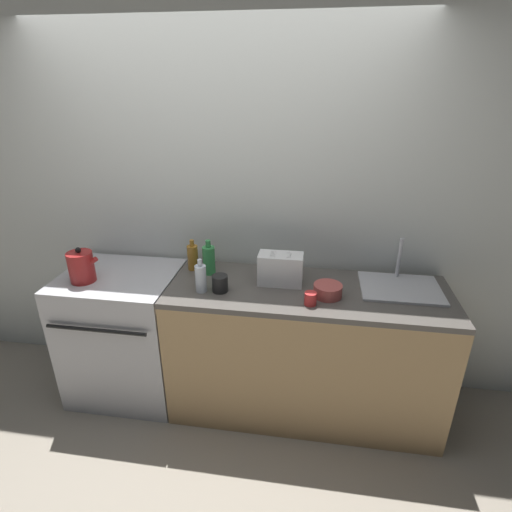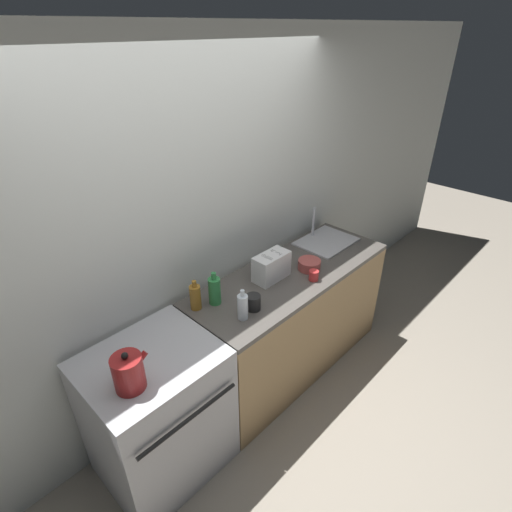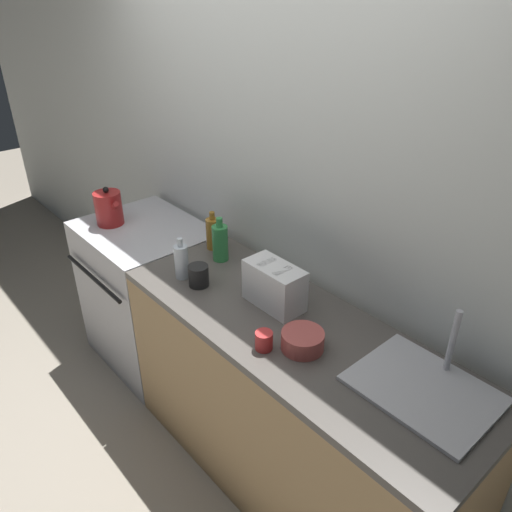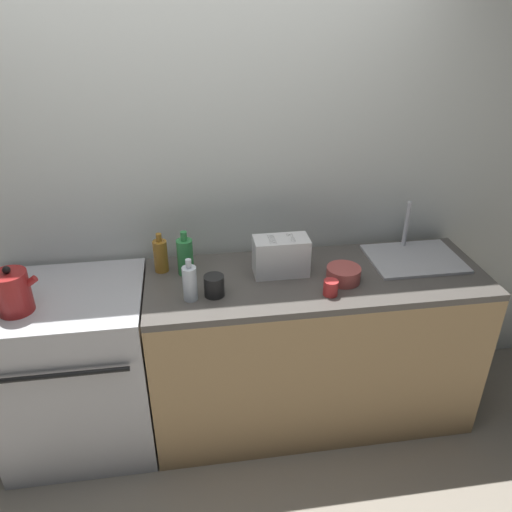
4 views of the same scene
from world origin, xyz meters
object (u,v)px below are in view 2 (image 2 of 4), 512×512
at_px(kettle, 129,372).
at_px(toaster, 271,267).
at_px(bottle_green, 215,290).
at_px(cup_black, 253,302).
at_px(stove, 159,412).
at_px(bottle_clear, 243,307).
at_px(cup_red, 314,275).
at_px(bowl, 309,265).
at_px(bottle_amber, 195,297).

distance_m(kettle, toaster, 1.28).
xyz_separation_m(toaster, bottle_green, (-0.49, 0.07, -0.00)).
bearing_deg(toaster, cup_black, -155.68).
height_order(bottle_green, cup_black, bottle_green).
xyz_separation_m(stove, bottle_clear, (0.62, -0.13, 0.55)).
relative_size(bottle_clear, cup_red, 2.77).
bearing_deg(cup_black, bowl, 3.29).
bearing_deg(bowl, cup_red, -130.53).
height_order(cup_black, bowl, cup_black).
relative_size(bottle_green, cup_black, 2.26).
xyz_separation_m(toaster, cup_red, (0.20, -0.24, -0.06)).
relative_size(kettle, cup_black, 2.23).
xyz_separation_m(kettle, cup_red, (1.46, -0.08, -0.06)).
height_order(stove, kettle, kettle).
relative_size(stove, bottle_green, 3.94).
bearing_deg(bottle_clear, toaster, 20.85).
bearing_deg(bowl, kettle, -178.62).
bearing_deg(stove, cup_black, -8.59).
relative_size(stove, kettle, 4.00).
xyz_separation_m(kettle, cup_black, (0.91, -0.00, -0.05)).
bearing_deg(cup_black, kettle, 180.00).
relative_size(toaster, cup_red, 3.61).
height_order(bottle_green, bowl, bottle_green).
distance_m(stove, cup_black, 0.90).
relative_size(cup_black, bowl, 0.61).
relative_size(stove, bottle_amber, 4.38).
xyz_separation_m(stove, toaster, (1.09, 0.05, 0.56)).
xyz_separation_m(toaster, bottle_clear, (-0.47, -0.18, -0.01)).
xyz_separation_m(stove, kettle, (-0.17, -0.11, 0.56)).
distance_m(cup_red, bowl, 0.15).
relative_size(toaster, cup_black, 2.67).
bearing_deg(bowl, stove, 176.98).
xyz_separation_m(kettle, bottle_amber, (0.65, 0.28, -0.01)).
bearing_deg(kettle, bottle_amber, 23.15).
relative_size(bottle_clear, bowl, 1.25).
bearing_deg(bottle_clear, kettle, 178.68).
bearing_deg(cup_black, stove, 171.41).
bearing_deg(cup_red, bottle_green, 155.52).
bearing_deg(stove, bowl, -3.02).
bearing_deg(toaster, stove, -177.36).
height_order(toaster, cup_black, toaster).
xyz_separation_m(bottle_clear, bowl, (0.77, 0.06, -0.05)).
bearing_deg(bottle_clear, bottle_amber, 115.38).
distance_m(toaster, bowl, 0.33).
bearing_deg(bottle_clear, cup_red, -5.21).
bearing_deg(kettle, toaster, 7.26).
distance_m(cup_black, bowl, 0.66).
height_order(stove, bottle_green, bottle_green).
relative_size(toaster, bottle_clear, 1.30).
relative_size(toaster, bottle_amber, 1.31).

